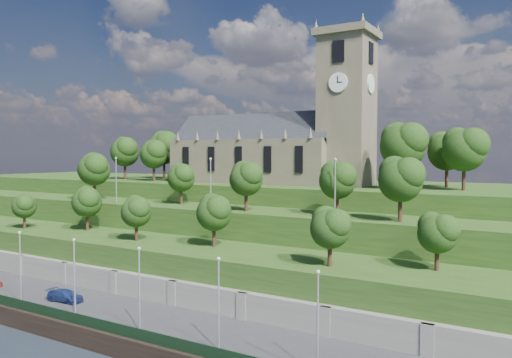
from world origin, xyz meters
The scene contains 15 objects.
ground centered at (0.00, 0.00, 0.00)m, with size 320.00×320.00×0.00m, color #1B232B.
promenade centered at (0.00, 6.00, 1.00)m, with size 160.00×12.00×2.00m, color #2D2D30.
quay_wall centered at (0.00, -0.05, 1.10)m, with size 160.00×0.50×2.20m, color black.
fence centered at (0.00, 0.60, 2.60)m, with size 160.00×0.10×1.20m, color black.
retaining_wall centered at (0.00, 11.97, 2.50)m, with size 160.00×2.10×5.00m.
embankment_lower centered at (0.00, 18.00, 4.00)m, with size 160.00×12.00×8.00m, color #244115.
embankment_upper centered at (0.00, 29.00, 6.00)m, with size 160.00×10.00×12.00m, color #244115.
hilltop centered at (0.00, 50.00, 7.50)m, with size 160.00×32.00×15.00m, color #244115.
church centered at (0.79, 45.98, 22.52)m, with size 38.60×12.35×27.60m.
trees_lower centered at (1.00, 18.20, 12.54)m, with size 69.40×8.63×7.20m.
trees_upper centered at (1.93, 28.05, 17.37)m, with size 62.15×8.04×8.72m.
trees_hilltop centered at (0.85, 44.62, 21.56)m, with size 74.10×15.83×10.51m.
lamp_posts_promenade centered at (-2.00, 2.50, 7.07)m, with size 60.36×0.36×8.89m.
lamp_posts_upper centered at (0.00, 26.00, 16.54)m, with size 40.36×0.36×7.86m.
car_right centered at (-7.53, 5.51, 2.72)m, with size 2.01×4.94×1.43m, color navy.
Camera 1 is at (44.44, -34.92, 20.42)m, focal length 35.00 mm.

